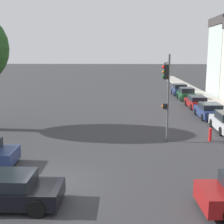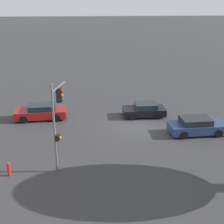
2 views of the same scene
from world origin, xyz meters
name	(u,v)px [view 2 (image 2 of 2)]	position (x,y,z in m)	size (l,w,h in m)	color
ground_plane	(137,125)	(0.00, 0.00, 0.00)	(300.00, 300.00, 0.00)	#333335
traffic_signal	(57,114)	(5.97, 6.48, 3.71)	(0.69, 2.57, 5.74)	#515456
crossing_car_0	(144,110)	(-1.01, -2.13, 0.62)	(3.82, 1.98, 1.27)	black
crossing_car_1	(197,126)	(-4.53, 1.99, 0.65)	(4.58, 2.16, 1.36)	navy
crossing_car_2	(41,112)	(8.38, -2.20, 0.66)	(4.62, 2.20, 1.37)	maroon
fire_hydrant	(9,169)	(9.07, 7.26, 0.49)	(0.22, 0.22, 0.92)	red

